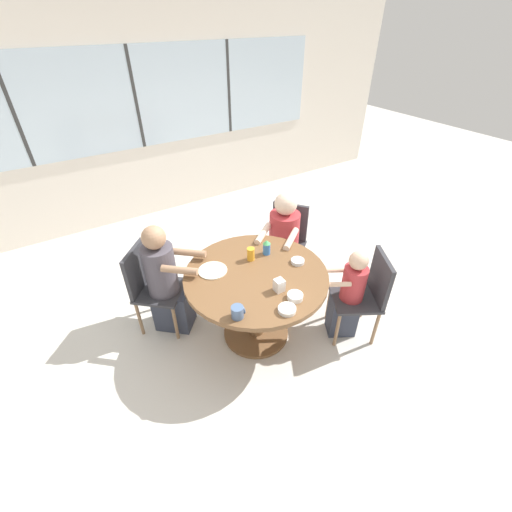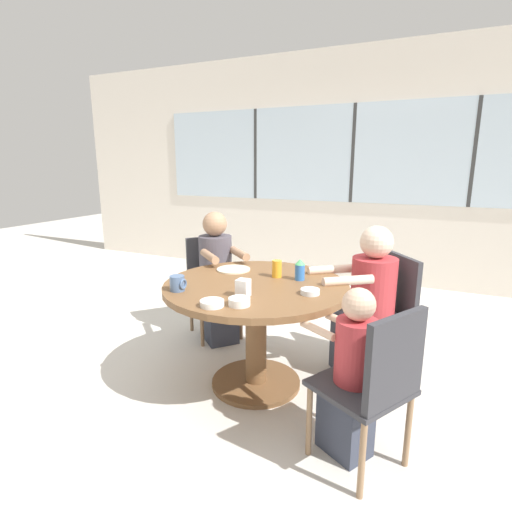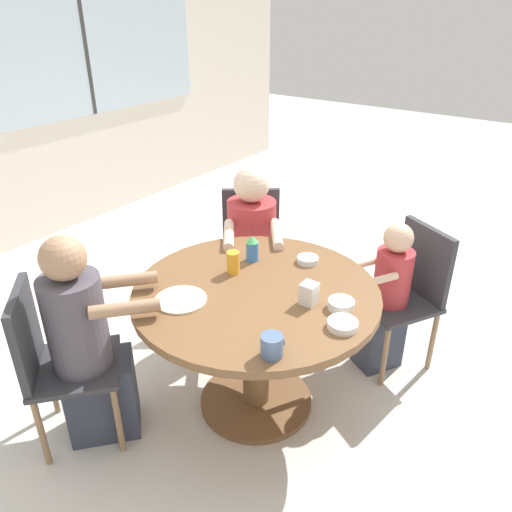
{
  "view_description": "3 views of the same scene",
  "coord_description": "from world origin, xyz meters",
  "px_view_note": "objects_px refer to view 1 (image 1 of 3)",
  "views": [
    {
      "loc": [
        -1.16,
        -1.84,
        2.48
      ],
      "look_at": [
        0.0,
        0.0,
        0.9
      ],
      "focal_mm": 24.0,
      "sensor_mm": 36.0,
      "label": 1
    },
    {
      "loc": [
        1.03,
        -2.22,
        1.48
      ],
      "look_at": [
        0.0,
        0.0,
        0.9
      ],
      "focal_mm": 28.0,
      "sensor_mm": 36.0,
      "label": 2
    },
    {
      "loc": [
        -1.66,
        -1.19,
        1.97
      ],
      "look_at": [
        0.0,
        0.0,
        0.9
      ],
      "focal_mm": 35.0,
      "sensor_mm": 36.0,
      "label": 3
    }
  ],
  "objects_px": {
    "person_toddler": "(348,297)",
    "milk_carton_small": "(279,285)",
    "chair_for_woman_green_shirt": "(149,282)",
    "coffee_mug": "(238,312)",
    "person_woman_green_shirt": "(166,284)",
    "bowl_cereal": "(287,309)",
    "chair_for_man_blue_shirt": "(287,236)",
    "bowl_white_shallow": "(298,261)",
    "sippy_cup": "(267,247)",
    "juice_glass": "(251,254)",
    "bowl_fruit": "(295,297)",
    "chair_for_toddler": "(367,290)",
    "person_man_blue_shirt": "(283,246)"
  },
  "relations": [
    {
      "from": "coffee_mug",
      "to": "juice_glass",
      "type": "xyz_separation_m",
      "value": [
        0.43,
        0.53,
        0.01
      ]
    },
    {
      "from": "coffee_mug",
      "to": "chair_for_man_blue_shirt",
      "type": "bearing_deg",
      "value": 39.42
    },
    {
      "from": "person_woman_green_shirt",
      "to": "bowl_white_shallow",
      "type": "height_order",
      "value": "person_woman_green_shirt"
    },
    {
      "from": "person_woman_green_shirt",
      "to": "person_man_blue_shirt",
      "type": "distance_m",
      "value": 1.24
    },
    {
      "from": "milk_carton_small",
      "to": "bowl_white_shallow",
      "type": "xyz_separation_m",
      "value": [
        0.34,
        0.2,
        -0.04
      ]
    },
    {
      "from": "chair_for_woman_green_shirt",
      "to": "person_toddler",
      "type": "xyz_separation_m",
      "value": [
        1.43,
        -1.04,
        -0.08
      ]
    },
    {
      "from": "coffee_mug",
      "to": "juice_glass",
      "type": "bearing_deg",
      "value": 50.77
    },
    {
      "from": "chair_for_woman_green_shirt",
      "to": "chair_for_man_blue_shirt",
      "type": "relative_size",
      "value": 1.0
    },
    {
      "from": "chair_for_woman_green_shirt",
      "to": "sippy_cup",
      "type": "distance_m",
      "value": 1.1
    },
    {
      "from": "milk_carton_small",
      "to": "bowl_white_shallow",
      "type": "distance_m",
      "value": 0.4
    },
    {
      "from": "person_man_blue_shirt",
      "to": "chair_for_woman_green_shirt",
      "type": "bearing_deg",
      "value": 46.1
    },
    {
      "from": "bowl_white_shallow",
      "to": "chair_for_man_blue_shirt",
      "type": "bearing_deg",
      "value": 59.45
    },
    {
      "from": "chair_for_woman_green_shirt",
      "to": "person_toddler",
      "type": "relative_size",
      "value": 0.93
    },
    {
      "from": "coffee_mug",
      "to": "bowl_fruit",
      "type": "xyz_separation_m",
      "value": [
        0.45,
        -0.07,
        -0.03
      ]
    },
    {
      "from": "bowl_cereal",
      "to": "bowl_fruit",
      "type": "bearing_deg",
      "value": 29.71
    },
    {
      "from": "milk_carton_small",
      "to": "chair_for_woman_green_shirt",
      "type": "bearing_deg",
      "value": 130.37
    },
    {
      "from": "coffee_mug",
      "to": "juice_glass",
      "type": "distance_m",
      "value": 0.68
    },
    {
      "from": "person_woman_green_shirt",
      "to": "bowl_cereal",
      "type": "xyz_separation_m",
      "value": [
        0.57,
        -1.01,
        0.23
      ]
    },
    {
      "from": "chair_for_man_blue_shirt",
      "to": "person_toddler",
      "type": "xyz_separation_m",
      "value": [
        -0.06,
        -0.99,
        -0.08
      ]
    },
    {
      "from": "person_toddler",
      "to": "milk_carton_small",
      "type": "relative_size",
      "value": 8.83
    },
    {
      "from": "bowl_fruit",
      "to": "person_man_blue_shirt",
      "type": "bearing_deg",
      "value": 58.65
    },
    {
      "from": "chair_for_man_blue_shirt",
      "to": "chair_for_toddler",
      "type": "xyz_separation_m",
      "value": [
        0.08,
        -1.07,
        0.0
      ]
    },
    {
      "from": "chair_for_toddler",
      "to": "bowl_white_shallow",
      "type": "xyz_separation_m",
      "value": [
        -0.46,
        0.41,
        0.24
      ]
    },
    {
      "from": "juice_glass",
      "to": "bowl_fruit",
      "type": "height_order",
      "value": "juice_glass"
    },
    {
      "from": "chair_for_man_blue_shirt",
      "to": "juice_glass",
      "type": "bearing_deg",
      "value": 82.2
    },
    {
      "from": "chair_for_woman_green_shirt",
      "to": "coffee_mug",
      "type": "xyz_separation_m",
      "value": [
        0.36,
        -0.98,
        0.27
      ]
    },
    {
      "from": "person_toddler",
      "to": "sippy_cup",
      "type": "height_order",
      "value": "person_toddler"
    },
    {
      "from": "person_toddler",
      "to": "coffee_mug",
      "type": "relative_size",
      "value": 9.53
    },
    {
      "from": "coffee_mug",
      "to": "chair_for_woman_green_shirt",
      "type": "bearing_deg",
      "value": 110.35
    },
    {
      "from": "bowl_fruit",
      "to": "sippy_cup",
      "type": "bearing_deg",
      "value": 76.7
    },
    {
      "from": "person_woman_green_shirt",
      "to": "bowl_fruit",
      "type": "xyz_separation_m",
      "value": [
        0.69,
        -0.94,
        0.24
      ]
    },
    {
      "from": "chair_for_man_blue_shirt",
      "to": "person_man_blue_shirt",
      "type": "distance_m",
      "value": 0.17
    },
    {
      "from": "chair_for_toddler",
      "to": "sippy_cup",
      "type": "relative_size",
      "value": 5.98
    },
    {
      "from": "chair_for_man_blue_shirt",
      "to": "bowl_white_shallow",
      "type": "distance_m",
      "value": 0.79
    },
    {
      "from": "person_man_blue_shirt",
      "to": "person_toddler",
      "type": "distance_m",
      "value": 0.89
    },
    {
      "from": "coffee_mug",
      "to": "milk_carton_small",
      "type": "xyz_separation_m",
      "value": [
        0.41,
        0.07,
        0.0
      ]
    },
    {
      "from": "milk_carton_small",
      "to": "bowl_fruit",
      "type": "bearing_deg",
      "value": -71.32
    },
    {
      "from": "person_woman_green_shirt",
      "to": "person_man_blue_shirt",
      "type": "bearing_deg",
      "value": 129.33
    },
    {
      "from": "chair_for_toddler",
      "to": "bowl_cereal",
      "type": "distance_m",
      "value": 0.91
    },
    {
      "from": "coffee_mug",
      "to": "milk_carton_small",
      "type": "height_order",
      "value": "milk_carton_small"
    },
    {
      "from": "person_man_blue_shirt",
      "to": "person_woman_green_shirt",
      "type": "bearing_deg",
      "value": 50.41
    },
    {
      "from": "person_woman_green_shirt",
      "to": "bowl_fruit",
      "type": "relative_size",
      "value": 9.08
    },
    {
      "from": "juice_glass",
      "to": "bowl_cereal",
      "type": "relative_size",
      "value": 0.88
    },
    {
      "from": "sippy_cup",
      "to": "bowl_fruit",
      "type": "height_order",
      "value": "sippy_cup"
    },
    {
      "from": "person_woman_green_shirt",
      "to": "milk_carton_small",
      "type": "distance_m",
      "value": 1.06
    },
    {
      "from": "person_woman_green_shirt",
      "to": "bowl_white_shallow",
      "type": "distance_m",
      "value": 1.17
    },
    {
      "from": "juice_glass",
      "to": "chair_for_man_blue_shirt",
      "type": "bearing_deg",
      "value": 29.83
    },
    {
      "from": "juice_glass",
      "to": "bowl_cereal",
      "type": "distance_m",
      "value": 0.68
    },
    {
      "from": "person_man_blue_shirt",
      "to": "sippy_cup",
      "type": "relative_size",
      "value": 7.55
    },
    {
      "from": "person_man_blue_shirt",
      "to": "coffee_mug",
      "type": "bearing_deg",
      "value": 92.03
    }
  ]
}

